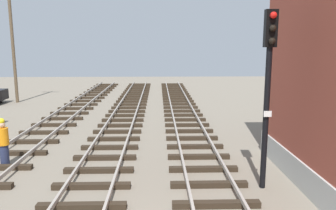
{
  "coord_description": "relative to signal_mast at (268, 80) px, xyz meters",
  "views": [
    {
      "loc": [
        -0.34,
        -5.86,
        4.5
      ],
      "look_at": [
        0.15,
        10.47,
        1.56
      ],
      "focal_mm": 35.04,
      "sensor_mm": 36.0,
      "label": 1
    }
  ],
  "objects": [
    {
      "name": "utility_pole_far",
      "position": [
        -14.78,
        16.72,
        1.4
      ],
      "size": [
        1.8,
        0.24,
        9.37
      ],
      "color": "brown",
      "rests_on": "ground"
    },
    {
      "name": "signal_mast",
      "position": [
        0.0,
        0.0,
        0.0
      ],
      "size": [
        0.36,
        0.4,
        5.56
      ],
      "color": "black",
      "rests_on": "ground"
    },
    {
      "name": "track_worker_foreground",
      "position": [
        -9.16,
        2.16,
        -2.55
      ],
      "size": [
        0.4,
        0.4,
        1.87
      ],
      "color": "#262D4C",
      "rests_on": "ground"
    }
  ]
}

